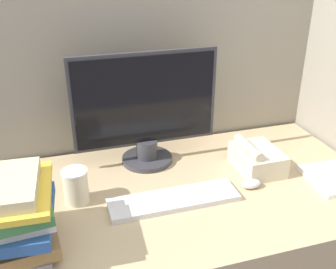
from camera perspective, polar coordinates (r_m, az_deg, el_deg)
cubicle_panel_rear at (r=1.77m, az=-2.89°, el=2.43°), size 1.90×0.04×1.77m
desk at (r=1.70m, az=1.37°, el=-18.94°), size 1.50×0.79×0.77m
monitor at (r=1.55m, az=-3.24°, el=3.18°), size 0.58×0.21×0.46m
keyboard at (r=1.39m, az=0.84°, el=-9.45°), size 0.46×0.13×0.02m
mouse at (r=1.49m, az=12.00°, el=-7.03°), size 0.07×0.04×0.03m
coffee_cup at (r=1.40m, az=-13.23°, el=-7.32°), size 0.09×0.09×0.13m
book_stack at (r=1.21m, az=-21.83°, el=-11.01°), size 0.26×0.31×0.25m
desk_telephone at (r=1.60m, az=12.75°, el=-3.42°), size 0.16×0.21×0.12m
paper_pile at (r=1.63m, az=23.03°, el=-5.86°), size 0.21×0.23×0.02m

